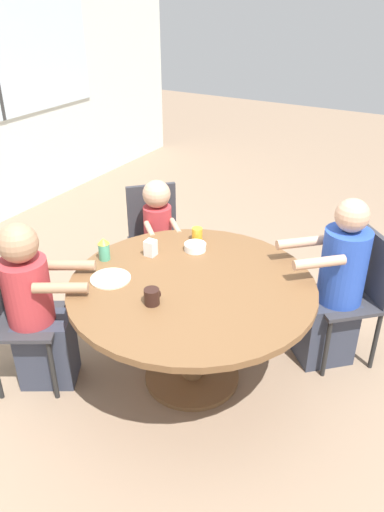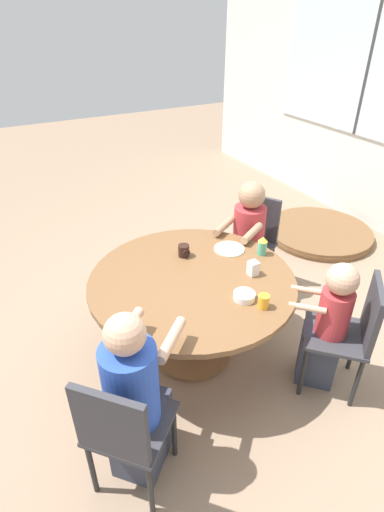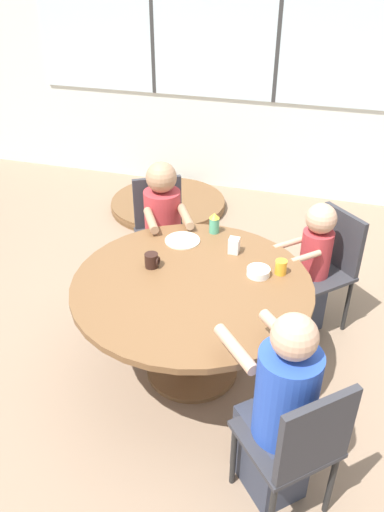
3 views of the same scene
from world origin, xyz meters
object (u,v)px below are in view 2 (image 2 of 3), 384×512
object	(u,v)px
sippy_cup	(262,245)
bowl_white_shallow	(244,296)
coffee_mug	(184,251)
chair_for_woman_green_shirt	(254,236)
person_man_blue_shirt	(136,403)
folded_table_stack	(319,232)
chair_for_man_blue_shirt	(122,429)
person_woman_green_shirt	(246,245)
milk_carton_small	(253,268)
chair_for_toddler	(353,328)
person_toddler	(327,328)
juice_glass	(264,301)

from	to	relation	value
sippy_cup	bowl_white_shallow	distance (m)	0.58
coffee_mug	bowl_white_shallow	xyz separation A→B (m)	(0.64, 0.10, -0.02)
chair_for_woman_green_shirt	bowl_white_shallow	xyz separation A→B (m)	(0.91, -0.76, 0.21)
person_man_blue_shirt	coffee_mug	world-z (taller)	person_man_blue_shirt
folded_table_stack	person_man_blue_shirt	bearing A→B (deg)	-61.64
chair_for_man_blue_shirt	coffee_mug	distance (m)	1.37
chair_for_man_blue_shirt	person_woman_green_shirt	bearing A→B (deg)	84.18
milk_carton_small	chair_for_toddler	bearing A→B (deg)	32.22
chair_for_woman_green_shirt	sippy_cup	size ratio (longest dim) A/B	5.95
chair_for_man_blue_shirt	milk_carton_small	bearing A→B (deg)	73.01
chair_for_woman_green_shirt	chair_for_toddler	bearing A→B (deg)	142.59
person_man_blue_shirt	person_woman_green_shirt	bearing A→B (deg)	83.67
bowl_white_shallow	folded_table_stack	bearing A→B (deg)	122.51
person_toddler	bowl_white_shallow	size ratio (longest dim) A/B	7.08
juice_glass	milk_carton_small	distance (m)	0.36
bowl_white_shallow	person_toddler	bearing A→B (deg)	58.44
chair_for_toddler	person_man_blue_shirt	bearing A→B (deg)	129.31
juice_glass	bowl_white_shallow	world-z (taller)	juice_glass
sippy_cup	bowl_white_shallow	xyz separation A→B (m)	(0.39, -0.43, -0.05)
juice_glass	chair_for_woman_green_shirt	bearing A→B (deg)	145.79
person_woman_green_shirt	bowl_white_shallow	world-z (taller)	person_woman_green_shirt
milk_carton_small	bowl_white_shallow	distance (m)	0.29
milk_carton_small	folded_table_stack	distance (m)	2.24
chair_for_man_blue_shirt	folded_table_stack	xyz separation A→B (m)	(-1.67, 3.01, -0.48)
chair_for_woman_green_shirt	folded_table_stack	bearing A→B (deg)	-103.26
chair_for_man_blue_shirt	milk_carton_small	size ratio (longest dim) A/B	8.55
chair_for_man_blue_shirt	folded_table_stack	distance (m)	3.48
chair_for_toddler	coffee_mug	distance (m)	1.27
coffee_mug	milk_carton_small	distance (m)	0.54
person_toddler	folded_table_stack	world-z (taller)	person_toddler
chair_for_woman_green_shirt	chair_for_man_blue_shirt	xyz separation A→B (m)	(1.28, -1.74, 0.00)
chair_for_woman_green_shirt	person_woman_green_shirt	world-z (taller)	person_woman_green_shirt
juice_glass	milk_carton_small	xyz separation A→B (m)	(-0.32, 0.15, 0.01)
person_toddler	person_woman_green_shirt	bearing A→B (deg)	37.76
bowl_white_shallow	coffee_mug	bearing A→B (deg)	-171.33
person_woman_green_shirt	chair_for_man_blue_shirt	bearing A→B (deg)	96.85
person_woman_green_shirt	coffee_mug	distance (m)	0.78
milk_carton_small	coffee_mug	bearing A→B (deg)	-145.25
chair_for_woman_green_shirt	person_toddler	distance (m)	1.23
milk_carton_small	bowl_white_shallow	world-z (taller)	milk_carton_small
person_woman_green_shirt	sippy_cup	bearing A→B (deg)	126.80
person_woman_green_shirt	coffee_mug	bearing A→B (deg)	74.14
sippy_cup	person_woman_green_shirt	bearing A→B (deg)	156.94
juice_glass	bowl_white_shallow	xyz separation A→B (m)	(-0.12, -0.06, -0.02)
person_man_blue_shirt	sippy_cup	xyz separation A→B (m)	(-0.65, 1.29, 0.26)
person_woman_green_shirt	bowl_white_shallow	xyz separation A→B (m)	(0.83, -0.62, 0.22)
chair_for_toddler	sippy_cup	bearing A→B (deg)	56.17
person_man_blue_shirt	juice_glass	size ratio (longest dim) A/B	12.61
person_man_blue_shirt	juice_glass	bearing A→B (deg)	56.00
person_toddler	juice_glass	distance (m)	0.53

